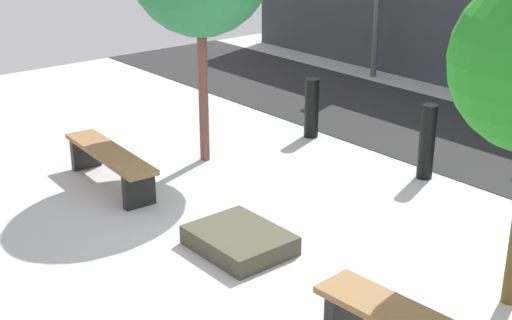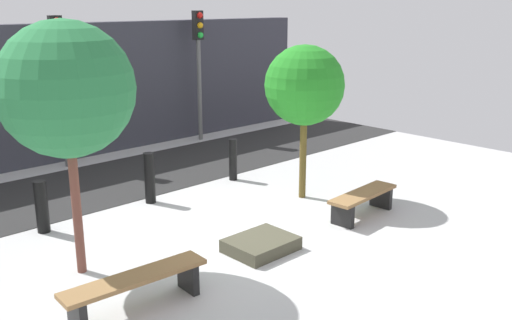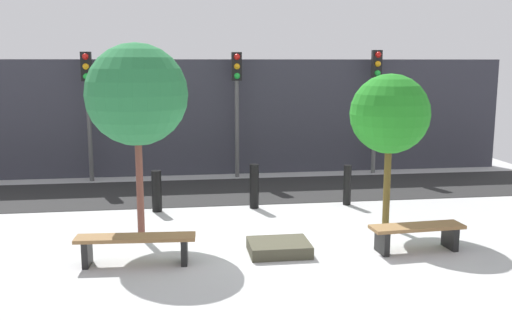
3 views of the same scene
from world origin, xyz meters
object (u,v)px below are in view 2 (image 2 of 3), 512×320
Objects in this scene: bench_right at (363,199)px; bollard_far_left at (42,207)px; bench_left at (136,285)px; bollard_center at (233,160)px; traffic_light_mid_west at (59,64)px; tree_behind_left_bench at (66,90)px; traffic_light_mid_east at (199,52)px; planter_bed at (261,244)px; tree_behind_right_bench at (305,86)px; bollard_left at (150,178)px.

bollard_far_left reaches higher than bench_right.
bench_left is 1.17× the size of bench_right.
bollard_center is at bearing 39.78° from bench_left.
bench_left is 0.55× the size of traffic_light_mid_west.
tree_behind_left_bench is at bearing 93.73° from bench_left.
bollard_center is at bearing 90.39° from bench_right.
bench_right is 1.83× the size of bollard_far_left.
traffic_light_mid_east reaches higher than bench_left.
tree_behind_right_bench reaches higher than planter_bed.
bollard_center is 0.26× the size of traffic_light_mid_east.
bench_left is at bearing -162.82° from tree_behind_right_bench.
bench_left is 5.64m from bollard_center.
traffic_light_mid_east is at bearing 39.82° from tree_behind_left_bench.
bollard_left is at bearing 180.00° from bollard_center.
tree_behind_left_bench reaches higher than traffic_light_mid_east.
bollard_center is 4.49m from traffic_light_mid_east.
bollard_left is (-2.40, 3.32, 0.17)m from bench_right.
bench_left is 2.42m from planter_bed.
bench_left is 4.10m from bollard_left.
tree_behind_right_bench is 2.57m from bollard_center.
bollard_left is 1.08× the size of bollard_center.
tree_behind_left_bench reaches higher than bollard_left.
bollard_center reaches higher than bollard_far_left.
tree_behind_right_bench is 3.27× the size of bollard_center.
bench_right is 3.33m from bollard_center.
bench_right is at bearing -103.50° from traffic_light_mid_east.
traffic_light_mid_east is (1.89, 3.54, 2.02)m from bollard_center.
traffic_light_mid_east reaches higher than bench_right.
bench_left is at bearing -133.22° from traffic_light_mid_east.
tree_behind_right_bench is at bearing -37.41° from bollard_left.
traffic_light_mid_east is (4.05, 3.54, 1.98)m from bollard_left.
bollard_left is (2.40, 1.83, -2.16)m from tree_behind_left_bench.
bollard_far_left is 0.99× the size of bollard_center.
tree_behind_left_bench is at bearing 159.09° from bench_right.
bench_right is at bearing -90.00° from tree_behind_right_bench.
planter_bed is 3.81m from bollard_far_left.
tree_behind_left_bench is 3.72m from bollard_left.
tree_behind_right_bench is at bearing 28.15° from planter_bed.
bollard_far_left is 7.42m from traffic_light_mid_east.
tree_behind_right_bench is at bearing -82.58° from bollard_center.
tree_behind_left_bench is at bearing 151.85° from planter_bed.
bollard_far_left reaches higher than planter_bed.
tree_behind_left_bench is (-4.80, 1.48, 2.34)m from bench_right.
tree_behind_right_bench reaches higher than bollard_far_left.
tree_behind_right_bench is 3.49m from bollard_left.
bollard_far_left is 0.26× the size of traffic_light_mid_east.
bollard_center is (4.56, 3.32, 0.12)m from bench_left.
bench_left is 0.64× the size of tree_behind_right_bench.
bollard_left is at bearing 142.59° from tree_behind_right_bench.
bench_left is 4.80m from bench_right.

